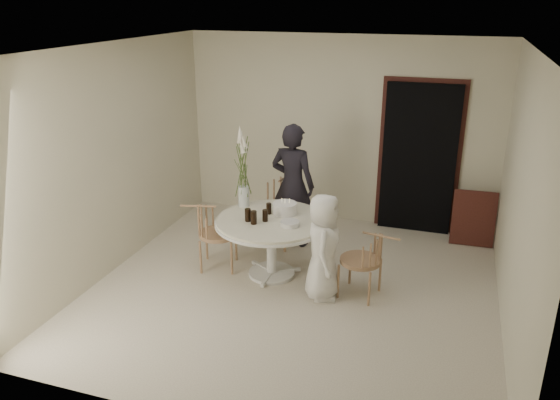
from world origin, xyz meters
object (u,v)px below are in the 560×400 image
(chair_left, at_px, (208,227))
(birthday_cake, at_px, (285,208))
(girl, at_px, (293,185))
(boy, at_px, (323,247))
(table, at_px, (271,228))
(chair_right, at_px, (370,256))
(chair_far, at_px, (283,200))
(flower_vase, at_px, (243,171))

(chair_left, relative_size, birthday_cake, 2.87)
(girl, bearing_deg, boy, 127.51)
(table, xyz_separation_m, chair_right, (1.20, -0.16, -0.11))
(chair_far, xyz_separation_m, birthday_cake, (0.28, -0.81, 0.21))
(birthday_cake, bearing_deg, chair_right, -18.22)
(chair_far, relative_size, chair_right, 1.15)
(table, relative_size, chair_right, 1.69)
(chair_far, bearing_deg, flower_vase, -100.98)
(birthday_cake, bearing_deg, table, -115.86)
(table, distance_m, flower_vase, 0.79)
(chair_far, distance_m, birthday_cake, 0.88)
(chair_right, bearing_deg, table, -87.39)
(birthday_cake, height_order, flower_vase, flower_vase)
(table, relative_size, birthday_cake, 4.63)
(girl, bearing_deg, chair_far, -13.79)
(chair_right, bearing_deg, chair_left, -83.38)
(boy, bearing_deg, chair_right, -85.13)
(chair_right, relative_size, girl, 0.47)
(table, bearing_deg, flower_vase, 147.42)
(boy, relative_size, birthday_cake, 4.24)
(chair_left, height_order, flower_vase, flower_vase)
(chair_far, distance_m, chair_left, 1.22)
(chair_left, xyz_separation_m, birthday_cake, (0.90, 0.24, 0.27))
(chair_far, height_order, birthday_cake, birthday_cake)
(flower_vase, bearing_deg, chair_right, -15.25)
(chair_far, bearing_deg, table, -69.34)
(table, xyz_separation_m, boy, (0.70, -0.30, -0.01))
(chair_right, xyz_separation_m, chair_left, (-2.00, 0.12, 0.02))
(girl, distance_m, birthday_cake, 0.76)
(table, relative_size, chair_left, 1.61)
(chair_left, bearing_deg, chair_far, -44.78)
(girl, xyz_separation_m, birthday_cake, (0.13, -0.75, -0.03))
(chair_left, bearing_deg, chair_right, -107.60)
(chair_far, xyz_separation_m, chair_left, (-0.62, -1.05, -0.05))
(girl, relative_size, birthday_cake, 5.79)
(chair_left, xyz_separation_m, boy, (1.50, -0.27, 0.07))
(chair_right, height_order, flower_vase, flower_vase)
(chair_far, bearing_deg, chair_left, -110.16)
(girl, distance_m, boy, 1.47)
(chair_far, relative_size, chair_left, 1.10)
(table, height_order, chair_left, chair_left)
(chair_far, height_order, chair_right, chair_far)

